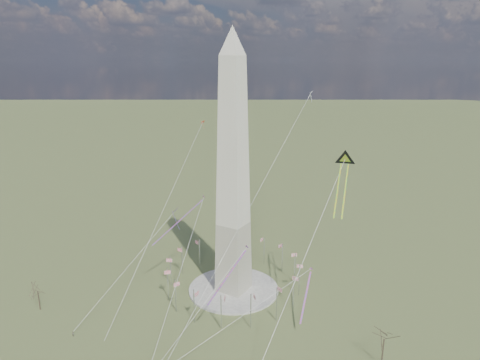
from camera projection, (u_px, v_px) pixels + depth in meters
The scene contains 14 objects.
ground at pixel (234, 290), 172.12m from camera, with size 2000.00×2000.00×0.00m, color #425128.
plaza at pixel (234, 289), 172.02m from camera, with size 36.00×36.00×0.80m, color beige.
washington_monument at pixel (233, 175), 159.16m from camera, with size 15.56×15.56×100.00m.
flagpole_ring at pixel (234, 274), 170.16m from camera, with size 54.40×54.40×13.00m.
tree_near at pixel (384, 337), 126.82m from camera, with size 7.92×7.92×13.87m.
tree_far at pixel (37, 290), 156.29m from camera, with size 6.55×6.55×11.46m.
person_west at pixel (73, 334), 143.23m from camera, with size 0.80×0.62×1.64m, color gray.
kite_delta_black at pixel (345, 162), 144.61m from camera, with size 10.43×22.24×18.11m.
kite_diamond_purple at pixel (175, 213), 186.87m from camera, with size 2.15×3.52×10.84m.
kite_streamer_left at pixel (234, 267), 144.61m from camera, with size 4.30×20.67×14.24m.
kite_streamer_mid at pixel (187, 213), 169.07m from camera, with size 10.91×22.29×16.33m.
kite_streamer_right at pixel (307, 288), 152.13m from camera, with size 4.95×18.19×12.61m.
kite_small_red at pixel (203, 123), 202.38m from camera, with size 1.50×2.12×4.41m.
kite_small_white at pixel (311, 94), 180.03m from camera, with size 1.25×2.09×4.90m.
Camera 1 is at (81.52, -130.37, 89.21)m, focal length 32.00 mm.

